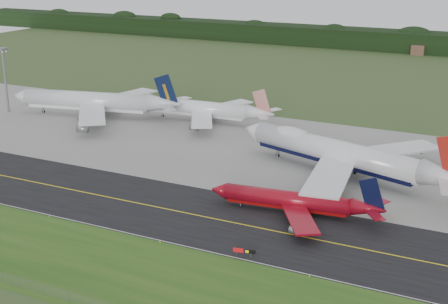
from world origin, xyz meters
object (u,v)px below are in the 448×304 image
jet_red_737 (296,201)px  jet_navy_gold (96,102)px  jet_star_tail (205,109)px  taxiway_sign (244,251)px  jet_ba_747 (342,154)px  floodlight_mast (4,68)px

jet_red_737 → jet_navy_gold: (-99.05, 52.92, 2.62)m
jet_star_tail → taxiway_sign: bearing=-57.8°
jet_navy_gold → jet_star_tail: size_ratio=1.26×
jet_red_737 → taxiway_sign: (-2.21, -25.46, -2.07)m
jet_ba_747 → floodlight_mast: bearing=174.6°
jet_ba_747 → floodlight_mast: 137.84m
jet_star_tail → floodlight_mast: size_ratio=2.16×
jet_navy_gold → jet_star_tail: jet_navy_gold is taller
jet_ba_747 → taxiway_sign: 56.68m
jet_star_tail → taxiway_sign: jet_star_tail is taller
floodlight_mast → jet_star_tail: bearing=15.3°
jet_navy_gold → taxiway_sign: jet_navy_gold is taller
jet_star_tail → jet_red_737: bearing=-47.6°
jet_ba_747 → taxiway_sign: bearing=-94.5°
jet_ba_747 → floodlight_mast: floodlight_mast is taller
taxiway_sign → jet_navy_gold: bearing=141.0°
jet_navy_gold → floodlight_mast: 38.48m
floodlight_mast → taxiway_sign: bearing=-27.6°
jet_star_tail → floodlight_mast: 79.63m
jet_navy_gold → floodlight_mast: (-35.57, -9.26, 11.40)m
jet_red_737 → jet_star_tail: size_ratio=0.79×
jet_star_tail → taxiway_sign: (56.54, -89.85, -3.63)m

